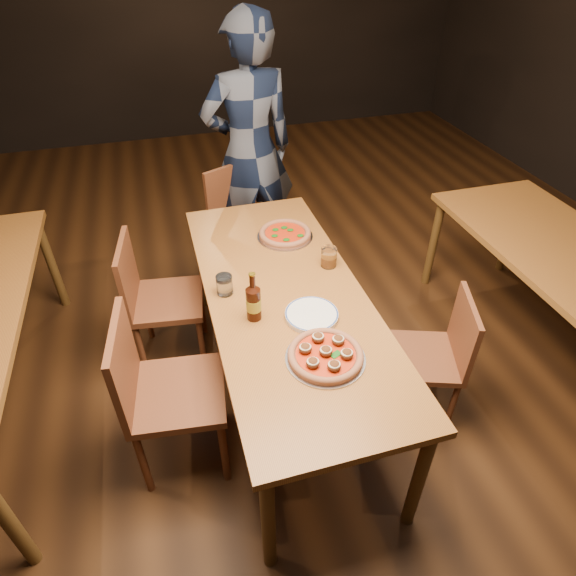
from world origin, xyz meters
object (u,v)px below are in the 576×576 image
object	(u,v)px
table_main	(285,304)
amber_glass	(329,257)
pizza_meatball	(326,355)
water_glass	(224,285)
chair_main_sw	(167,300)
beer_bottle	(254,303)
chair_main_nw	(178,392)
pizza_margherita	(285,234)
chair_end	(249,228)
diner	(250,152)
chair_main_e	(423,356)
plate_stack	(312,315)

from	to	relation	value
table_main	amber_glass	xyz separation A→B (m)	(0.30, 0.17, 0.13)
pizza_meatball	water_glass	size ratio (longest dim) A/B	3.37
chair_main_sw	beer_bottle	bearing A→B (deg)	-139.71
chair_main_sw	pizza_meatball	xyz separation A→B (m)	(0.65, -1.00, 0.32)
chair_main_nw	pizza_margherita	size ratio (longest dim) A/B	2.85
table_main	amber_glass	distance (m)	0.37
chair_end	beer_bottle	xyz separation A→B (m)	(-0.25, -1.32, 0.38)
beer_bottle	diner	size ratio (longest dim) A/B	0.14
chair_main_e	chair_end	distance (m)	1.63
pizza_meatball	water_glass	bearing A→B (deg)	120.30
plate_stack	beer_bottle	bearing A→B (deg)	164.95
table_main	pizza_meatball	size ratio (longest dim) A/B	5.61
chair_main_sw	diner	bearing A→B (deg)	-30.65
plate_stack	amber_glass	world-z (taller)	amber_glass
table_main	diner	bearing A→B (deg)	84.58
chair_main_nw	amber_glass	world-z (taller)	chair_main_nw
chair_main_sw	chair_main_nw	bearing A→B (deg)	-173.13
amber_glass	diner	bearing A→B (deg)	97.43
chair_main_sw	plate_stack	bearing A→B (deg)	-128.68
chair_main_sw	chair_end	world-z (taller)	chair_end
chair_main_sw	water_glass	distance (m)	0.62
table_main	pizza_margherita	bearing A→B (deg)	74.39
beer_bottle	plate_stack	bearing A→B (deg)	-15.05
pizza_margherita	amber_glass	xyz separation A→B (m)	(0.15, -0.36, 0.03)
pizza_margherita	diner	xyz separation A→B (m)	(-0.01, 0.90, 0.17)
beer_bottle	chair_main_e	bearing A→B (deg)	-11.72
chair_main_e	pizza_meatball	world-z (taller)	chair_main_e
pizza_margherita	chair_main_sw	bearing A→B (deg)	-177.39
diner	chair_end	bearing A→B (deg)	64.22
pizza_margherita	diner	world-z (taller)	diner
table_main	diner	world-z (taller)	diner
chair_main_sw	pizza_margherita	distance (m)	0.82
plate_stack	diner	distance (m)	1.66
chair_main_e	water_glass	bearing A→B (deg)	-93.51
pizza_meatball	amber_glass	xyz separation A→B (m)	(0.26, 0.67, 0.03)
chair_main_nw	beer_bottle	world-z (taller)	beer_bottle
chair_end	diner	distance (m)	0.55
chair_main_e	pizza_meatball	xyz separation A→B (m)	(-0.64, -0.17, 0.36)
chair_main_sw	water_glass	size ratio (longest dim) A/B	8.56
chair_main_sw	chair_main_e	xyz separation A→B (m)	(1.29, -0.82, -0.04)
chair_end	pizza_meatball	xyz separation A→B (m)	(-0.01, -1.67, 0.31)
chair_main_nw	plate_stack	xyz separation A→B (m)	(0.69, 0.05, 0.28)
plate_stack	chair_main_nw	bearing A→B (deg)	-175.52
beer_bottle	water_glass	size ratio (longest dim) A/B	2.45
chair_main_sw	beer_bottle	xyz separation A→B (m)	(0.41, -0.64, 0.39)
water_glass	amber_glass	bearing A→B (deg)	8.11
table_main	chair_main_sw	world-z (taller)	chair_main_sw
chair_end	pizza_meatball	bearing A→B (deg)	-115.12
water_glass	chair_end	bearing A→B (deg)	72.16
chair_main_nw	water_glass	world-z (taller)	chair_main_nw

